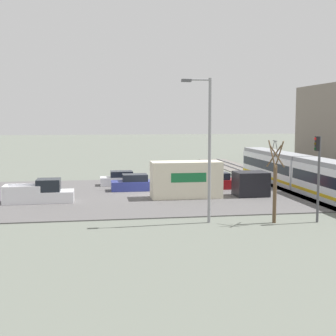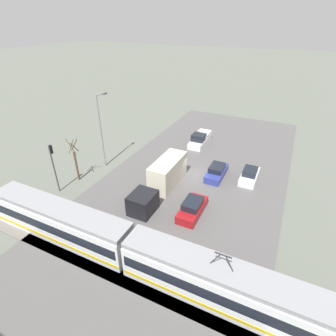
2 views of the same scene
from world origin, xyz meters
name	(u,v)px [view 2 (image 2 of 2)]	position (x,y,z in m)	size (l,w,h in m)	color
ground_plane	(197,176)	(0.00, 0.00, 0.00)	(320.00, 320.00, 0.00)	#60665B
road_surface	(197,176)	(0.00, 0.00, 0.04)	(20.54, 48.39, 0.08)	#565454
rail_bed	(133,263)	(0.00, 14.84, 0.05)	(68.19, 4.40, 0.22)	slate
light_rail_tram	(129,248)	(0.21, 14.84, 1.63)	(28.12, 2.55, 4.32)	white
box_truck	(162,178)	(2.54, 4.51, 1.50)	(2.34, 10.11, 3.08)	black
pickup_truck	(200,140)	(2.87, -8.88, 0.78)	(2.05, 5.48, 1.87)	silver
sedan_car_0	(192,208)	(-2.03, 7.03, 0.71)	(1.86, 4.42, 1.54)	maroon
sedan_car_1	(217,172)	(-2.17, -0.82, 0.71)	(1.85, 4.44, 1.52)	navy
sedan_car_2	(249,175)	(-5.95, -1.84, 0.66)	(1.81, 4.28, 1.42)	silver
traffic_light_pole	(53,163)	(12.97, 9.75, 3.63)	(0.28, 0.47, 5.64)	#47474C
street_tree	(76,162)	(12.68, 6.96, 2.45)	(1.26, 1.05, 5.38)	brown
street_lamp_near_crossing	(101,127)	(11.93, 2.59, 5.31)	(0.36, 1.95, 9.34)	gray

